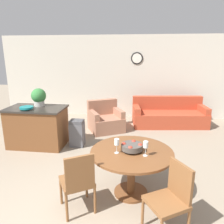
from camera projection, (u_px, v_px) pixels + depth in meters
wall_back at (117, 77)px, 7.37m from camera, size 8.00×0.09×2.70m
dining_table at (132, 161)px, 3.29m from camera, size 1.24×1.24×0.73m
dining_chair_near_left at (78, 180)px, 2.92m from camera, size 0.58×0.58×0.90m
dining_chair_near_right at (171, 196)px, 2.59m from camera, size 0.58×0.58×0.90m
fruit_bowl at (132, 147)px, 3.23m from camera, size 0.32×0.32×0.13m
wine_glass_left at (117, 143)px, 3.14m from camera, size 0.07×0.07×0.22m
wine_glass_right at (146, 145)px, 3.06m from camera, size 0.07×0.07×0.22m
kitchen_island at (37, 127)px, 5.11m from camera, size 1.32×0.81×0.92m
teal_bowl at (27, 108)px, 4.80m from camera, size 0.29×0.29×0.07m
potted_plant at (39, 97)px, 5.09m from camera, size 0.34×0.34×0.42m
trash_bin at (77, 133)px, 5.12m from camera, size 0.32×0.28×0.63m
couch at (169, 116)px, 6.63m from camera, size 2.24×1.16×0.83m
armchair at (105, 120)px, 6.17m from camera, size 1.14×1.12×0.84m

